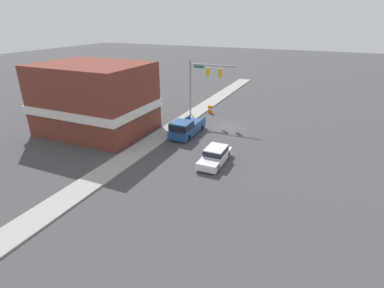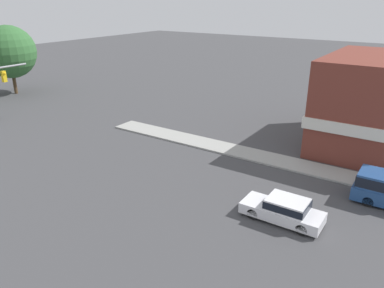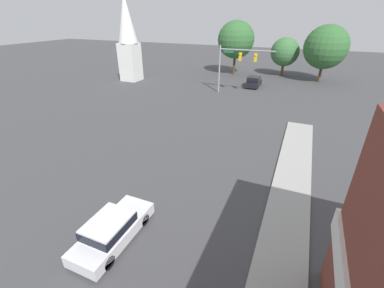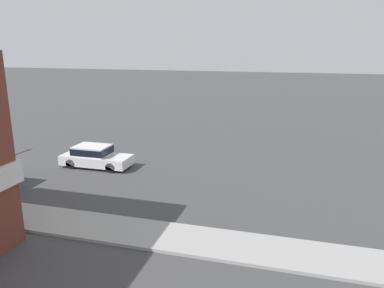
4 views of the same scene
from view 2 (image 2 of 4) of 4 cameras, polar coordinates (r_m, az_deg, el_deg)
name	(u,v)px [view 2 (image 2 of 4)]	position (r m, az deg, el deg)	size (l,w,h in m)	color
car_lead	(284,209)	(22.55, 13.85, -9.63)	(1.84, 4.69, 1.45)	black
corner_brick_building	(381,104)	(35.26, 26.84, 5.40)	(12.24, 9.30, 7.77)	brown
backdrop_tree_center	(9,52)	(55.60, -26.09, 12.49)	(6.79, 6.79, 8.94)	#4C3823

